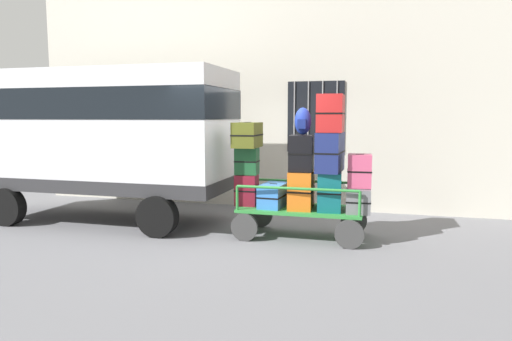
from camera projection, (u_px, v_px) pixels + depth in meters
name	position (u px, v px, depth m)	size (l,w,h in m)	color
ground_plane	(258.00, 231.00, 8.15)	(40.00, 40.00, 0.00)	slate
building_wall	(287.00, 94.00, 10.11)	(12.00, 0.38, 5.00)	beige
van	(106.00, 130.00, 8.87)	(4.84, 2.00, 2.86)	silver
luggage_cart	(301.00, 214.00, 7.72)	(2.12, 1.05, 0.50)	#2D8438
cart_railing	(301.00, 188.00, 7.67)	(2.00, 0.91, 0.41)	#2D8438
suitcase_left_bottom	(247.00, 190.00, 7.90)	(0.38, 0.31, 0.53)	maroon
suitcase_left_middle	(247.00, 161.00, 7.86)	(0.41, 0.33, 0.46)	#194C28
suitcase_left_top	(247.00, 135.00, 7.83)	(0.43, 0.69, 0.43)	#4C5119
suitcase_midleft_bottom	(273.00, 195.00, 7.79)	(0.42, 0.72, 0.39)	#3372C6
suitcase_center_bottom	(301.00, 189.00, 7.69)	(0.44, 0.79, 0.62)	orange
suitcase_center_middle	(301.00, 153.00, 7.58)	(0.43, 0.60, 0.59)	black
suitcase_midright_bottom	(330.00, 190.00, 7.56)	(0.44, 0.78, 0.63)	#0F5960
suitcase_midright_middle	(330.00, 152.00, 7.45)	(0.41, 0.80, 0.64)	navy
suitcase_midright_top	(331.00, 113.00, 7.38)	(0.43, 0.73, 0.60)	#B21E1E
suitcase_right_bottom	(359.00, 199.00, 7.40)	(0.41, 0.67, 0.39)	slate
suitcase_right_middle	(359.00, 171.00, 7.35)	(0.40, 0.42, 0.53)	#CC4C72
backpack	(303.00, 121.00, 7.55)	(0.27, 0.22, 0.44)	navy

